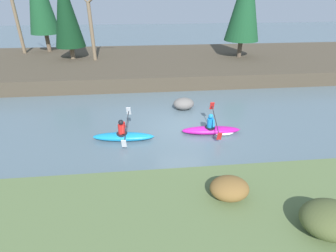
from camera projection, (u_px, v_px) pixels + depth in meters
name	position (u px, v px, depth m)	size (l,w,h in m)	color
ground_plane	(183.00, 129.00, 12.74)	(90.00, 90.00, 0.00)	slate
riverbank_near	(223.00, 241.00, 6.71)	(44.00, 5.68, 0.54)	#5B7042
riverbank_far	(163.00, 63.00, 22.14)	(44.00, 11.29, 0.97)	#4C4233
conifer_tree_left	(65.00, 9.00, 19.96)	(2.33, 2.33, 6.53)	#7A664C
conifer_tree_mid_left	(246.00, 0.00, 20.20)	(2.76, 2.76, 7.44)	brown
bare_tree_upstream	(16.00, 12.00, 22.06)	(3.93, 3.88, 7.16)	#7A664C
bare_tree_mid_upstream	(91.00, 24.00, 20.04)	(3.18, 3.14, 5.74)	#7A664C
shrub_clump_nearest	(229.00, 188.00, 7.63)	(1.15, 0.96, 0.62)	brown
shrub_clump_second	(330.00, 219.00, 6.48)	(1.49, 1.25, 0.81)	#4C562D
kayaker_lead	(213.00, 130.00, 12.23)	(2.79, 2.07, 1.20)	#C61999
kayaker_middle	(124.00, 136.00, 11.68)	(2.79, 2.07, 1.20)	#1993D6
boulder_midstream	(184.00, 104.00, 14.69)	(1.16, 0.91, 0.66)	slate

